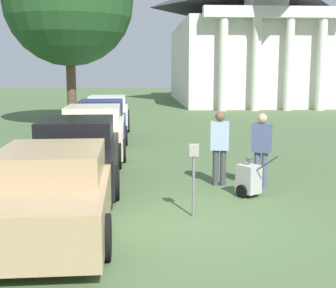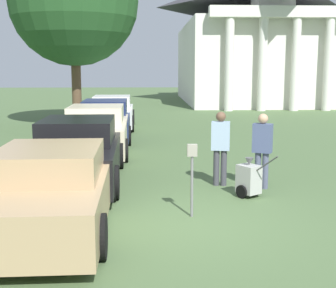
{
  "view_description": "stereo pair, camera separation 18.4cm",
  "coord_description": "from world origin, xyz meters",
  "px_view_note": "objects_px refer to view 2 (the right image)",
  "views": [
    {
      "loc": [
        -0.83,
        -7.95,
        2.7
      ],
      "look_at": [
        -0.23,
        1.9,
        1.1
      ],
      "focal_mm": 50.0,
      "sensor_mm": 36.0,
      "label": 1
    },
    {
      "loc": [
        -0.64,
        -7.96,
        2.7
      ],
      "look_at": [
        -0.23,
        1.9,
        1.1
      ],
      "focal_mm": 50.0,
      "sensor_mm": 36.0,
      "label": 2
    }
  ],
  "objects_px": {
    "parked_car_black": "(79,153)",
    "parked_car_white": "(112,113)",
    "parked_car_tan": "(52,189)",
    "person_worker": "(220,144)",
    "equipment_cart": "(249,179)",
    "parked_car_navy": "(106,121)",
    "parked_car_cream": "(97,131)",
    "parking_meter": "(192,167)",
    "person_supervisor": "(262,146)",
    "church": "(251,34)"
  },
  "relations": [
    {
      "from": "parked_car_navy",
      "to": "parked_car_white",
      "type": "distance_m",
      "value": 3.37
    },
    {
      "from": "person_supervisor",
      "to": "parked_car_cream",
      "type": "bearing_deg",
      "value": -20.23
    },
    {
      "from": "parked_car_cream",
      "to": "person_worker",
      "type": "distance_m",
      "value": 5.44
    },
    {
      "from": "parked_car_white",
      "to": "person_supervisor",
      "type": "height_order",
      "value": "person_supervisor"
    },
    {
      "from": "parked_car_tan",
      "to": "parked_car_white",
      "type": "height_order",
      "value": "parked_car_white"
    },
    {
      "from": "person_worker",
      "to": "person_supervisor",
      "type": "bearing_deg",
      "value": 172.42
    },
    {
      "from": "parked_car_tan",
      "to": "person_worker",
      "type": "xyz_separation_m",
      "value": [
        3.3,
        2.75,
        0.32
      ]
    },
    {
      "from": "parking_meter",
      "to": "church",
      "type": "xyz_separation_m",
      "value": [
        7.53,
        30.2,
        4.48
      ]
    },
    {
      "from": "parked_car_white",
      "to": "person_worker",
      "type": "bearing_deg",
      "value": -74.34
    },
    {
      "from": "parked_car_cream",
      "to": "person_worker",
      "type": "bearing_deg",
      "value": -54.03
    },
    {
      "from": "equipment_cart",
      "to": "person_worker",
      "type": "bearing_deg",
      "value": 80.63
    },
    {
      "from": "parked_car_tan",
      "to": "parking_meter",
      "type": "distance_m",
      "value": 2.48
    },
    {
      "from": "parked_car_navy",
      "to": "parking_meter",
      "type": "relative_size",
      "value": 3.93
    },
    {
      "from": "parked_car_black",
      "to": "parked_car_white",
      "type": "height_order",
      "value": "parked_car_black"
    },
    {
      "from": "parked_car_white",
      "to": "parked_car_cream",
      "type": "bearing_deg",
      "value": -91.36
    },
    {
      "from": "parked_car_black",
      "to": "person_worker",
      "type": "relative_size",
      "value": 2.89
    },
    {
      "from": "parking_meter",
      "to": "church",
      "type": "distance_m",
      "value": 31.44
    },
    {
      "from": "parked_car_black",
      "to": "parked_car_white",
      "type": "distance_m",
      "value": 10.37
    },
    {
      "from": "parked_car_black",
      "to": "parked_car_navy",
      "type": "relative_size",
      "value": 0.94
    },
    {
      "from": "parked_car_navy",
      "to": "parking_meter",
      "type": "height_order",
      "value": "parked_car_navy"
    },
    {
      "from": "parked_car_navy",
      "to": "parking_meter",
      "type": "xyz_separation_m",
      "value": [
        2.43,
        -9.7,
        0.25
      ]
    },
    {
      "from": "church",
      "to": "parked_car_tan",
      "type": "bearing_deg",
      "value": -107.99
    },
    {
      "from": "parked_car_tan",
      "to": "parked_car_navy",
      "type": "relative_size",
      "value": 0.91
    },
    {
      "from": "parked_car_black",
      "to": "equipment_cart",
      "type": "height_order",
      "value": "parked_car_black"
    },
    {
      "from": "parked_car_black",
      "to": "equipment_cart",
      "type": "bearing_deg",
      "value": -21.84
    },
    {
      "from": "parked_car_black",
      "to": "equipment_cart",
      "type": "distance_m",
      "value": 4.03
    },
    {
      "from": "person_worker",
      "to": "person_supervisor",
      "type": "distance_m",
      "value": 0.95
    },
    {
      "from": "parked_car_tan",
      "to": "parking_meter",
      "type": "relative_size",
      "value": 3.58
    },
    {
      "from": "parking_meter",
      "to": "equipment_cart",
      "type": "height_order",
      "value": "parking_meter"
    },
    {
      "from": "church",
      "to": "person_worker",
      "type": "bearing_deg",
      "value": -103.42
    },
    {
      "from": "person_worker",
      "to": "parked_car_navy",
      "type": "bearing_deg",
      "value": -55.14
    },
    {
      "from": "parked_car_black",
      "to": "church",
      "type": "relative_size",
      "value": 0.23
    },
    {
      "from": "person_supervisor",
      "to": "church",
      "type": "xyz_separation_m",
      "value": [
        5.76,
        28.2,
        4.46
      ]
    },
    {
      "from": "parking_meter",
      "to": "parked_car_black",
      "type": "bearing_deg",
      "value": 131.92
    },
    {
      "from": "parked_car_black",
      "to": "person_worker",
      "type": "distance_m",
      "value": 3.33
    },
    {
      "from": "parked_car_tan",
      "to": "equipment_cart",
      "type": "relative_size",
      "value": 4.86
    },
    {
      "from": "parked_car_black",
      "to": "parked_car_cream",
      "type": "relative_size",
      "value": 1.01
    },
    {
      "from": "church",
      "to": "parked_car_cream",
      "type": "bearing_deg",
      "value": -112.89
    },
    {
      "from": "parked_car_tan",
      "to": "equipment_cart",
      "type": "xyz_separation_m",
      "value": [
        3.76,
        1.75,
        -0.28
      ]
    },
    {
      "from": "parked_car_white",
      "to": "person_supervisor",
      "type": "relative_size",
      "value": 2.74
    },
    {
      "from": "parked_car_cream",
      "to": "parked_car_white",
      "type": "bearing_deg",
      "value": 88.64
    },
    {
      "from": "person_supervisor",
      "to": "equipment_cart",
      "type": "height_order",
      "value": "person_supervisor"
    },
    {
      "from": "parked_car_black",
      "to": "person_worker",
      "type": "height_order",
      "value": "person_worker"
    },
    {
      "from": "parking_meter",
      "to": "equipment_cart",
      "type": "bearing_deg",
      "value": 44.33
    },
    {
      "from": "parked_car_white",
      "to": "parked_car_navy",
      "type": "bearing_deg",
      "value": -91.35
    },
    {
      "from": "person_supervisor",
      "to": "church",
      "type": "relative_size",
      "value": 0.08
    },
    {
      "from": "person_supervisor",
      "to": "equipment_cart",
      "type": "distance_m",
      "value": 1.01
    },
    {
      "from": "parked_car_black",
      "to": "parked_car_white",
      "type": "xyz_separation_m",
      "value": [
        0.0,
        10.37,
        -0.03
      ]
    },
    {
      "from": "parked_car_tan",
      "to": "church",
      "type": "height_order",
      "value": "church"
    },
    {
      "from": "parked_car_white",
      "to": "parking_meter",
      "type": "bearing_deg",
      "value": -80.83
    }
  ]
}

